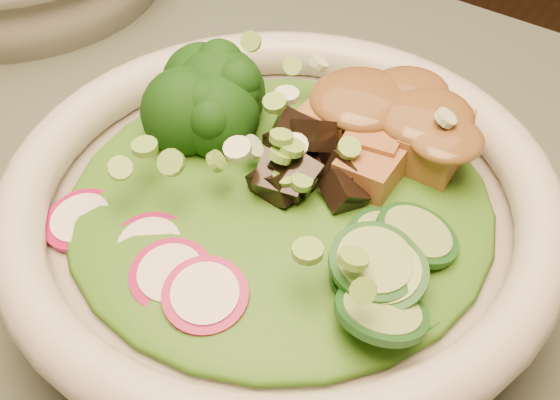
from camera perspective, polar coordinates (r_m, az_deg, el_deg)
The scene contains 9 objects.
salad_bowl at distance 0.44m, azimuth -0.00°, elevation -2.04°, with size 0.31×0.31×0.08m.
lettuce_bed at distance 0.42m, azimuth -0.00°, elevation 0.10°, with size 0.23×0.23×0.03m, color #245B13.
broccoli_florets at distance 0.45m, azimuth -5.67°, elevation 6.72°, with size 0.09×0.08×0.05m, color black, non-canonical shape.
radish_slices at distance 0.39m, azimuth -8.72°, elevation -4.21°, with size 0.12×0.05×0.02m, color maroon, non-canonical shape.
cucumber_slices at distance 0.37m, azimuth 6.66°, elevation -4.76°, with size 0.08×0.08×0.04m, color #85A75D, non-canonical shape.
mushroom_heap at distance 0.42m, azimuth 1.53°, elevation 2.55°, with size 0.08×0.08×0.05m, color black, non-canonical shape.
tofu_cubes at distance 0.45m, azimuth 7.61°, elevation 5.12°, with size 0.10×0.07×0.04m, color #9C5F34, non-canonical shape.
peanut_sauce at distance 0.44m, azimuth 7.79°, elevation 6.62°, with size 0.08×0.06×0.02m, color brown.
scallion_garnish at distance 0.40m, azimuth 0.00°, elevation 2.99°, with size 0.22×0.22×0.03m, color #6CA83B, non-canonical shape.
Camera 1 is at (0.12, -0.21, 1.11)m, focal length 50.00 mm.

